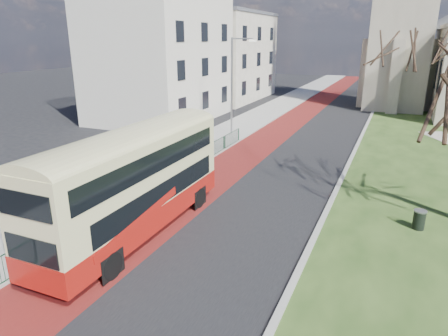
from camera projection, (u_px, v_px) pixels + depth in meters
The scene contains 12 objects.
ground at pixel (169, 229), 17.71m from camera, with size 160.00×160.00×0.00m, color black.
road_carriageway at pixel (304, 136), 34.55m from camera, with size 9.00×120.00×0.01m, color black.
bus_lane at pixel (274, 133), 35.58m from camera, with size 3.40×120.00×0.01m, color #591414.
pavement_west at pixel (235, 129), 37.01m from camera, with size 4.00×120.00×0.12m, color gray.
kerb_west at pixel (255, 130), 36.25m from camera, with size 0.25×120.00×0.13m, color #999993.
kerb_east at pixel (362, 135), 34.52m from camera, with size 0.25×80.00×0.13m, color #999993.
pedestrian_railing at pixel (160, 180), 22.15m from camera, with size 0.07×24.00×1.12m.
street_block_near at pixel (160, 54), 40.18m from camera, with size 10.30×14.30×13.00m.
street_block_far at pixel (224, 56), 54.35m from camera, with size 10.30×16.30×11.50m.
streetlamp at pixel (233, 81), 33.62m from camera, with size 2.13×0.18×8.00m.
bus at pixel (134, 179), 16.51m from camera, with size 2.55×10.64×4.44m.
litter_bin at pixel (419, 220), 17.50m from camera, with size 0.67×0.67×0.88m.
Camera 1 is at (8.65, -13.67, 8.07)m, focal length 32.00 mm.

